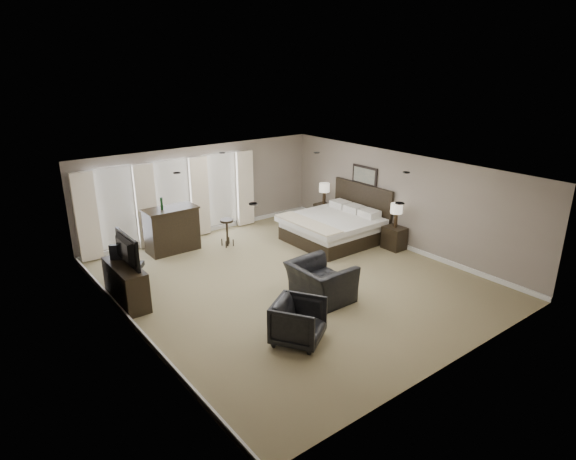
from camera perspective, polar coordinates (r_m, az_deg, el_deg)
room at (r=10.88m, az=0.45°, el=0.22°), size 7.60×8.60×2.64m
window_bay at (r=13.81m, az=-13.46°, el=3.46°), size 5.25×0.20×2.30m
bed at (r=13.62m, az=5.55°, el=1.70°), size 2.36×2.25×1.50m
nightstand_near at (r=13.44m, az=12.48°, el=-0.93°), size 0.46×0.57×0.62m
nightstand_far at (r=15.35m, az=4.26°, el=2.00°), size 0.44×0.54×0.59m
lamp_near at (r=13.23m, az=12.68°, el=1.68°), size 0.32×0.32×0.66m
lamp_far at (r=15.17m, az=4.32°, el=4.29°), size 0.33×0.33×0.68m
wall_art at (r=14.12m, az=9.04°, el=6.39°), size 0.04×0.96×0.56m
dresser at (r=10.75m, az=-18.64°, el=-6.11°), size 0.48×1.49×0.86m
tv at (r=10.55m, az=-18.94°, el=-3.62°), size 0.67×1.16×0.15m
armchair_near at (r=10.31m, az=3.90°, el=-5.42°), size 0.83×1.27×1.11m
armchair_far at (r=8.87m, az=1.26°, el=-10.58°), size 1.17×1.15×0.89m
bar_counter at (r=13.25m, az=-13.60°, el=0.06°), size 1.39×0.72×1.21m
bar_stool_left at (r=12.07m, az=-18.00°, el=-3.45°), size 0.48×0.48×0.77m
bar_stool_right at (r=13.39m, az=-7.23°, el=-0.33°), size 0.43×0.43×0.77m
desk_chair at (r=11.20m, az=-18.39°, el=-4.07°), size 0.86×0.86×1.21m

